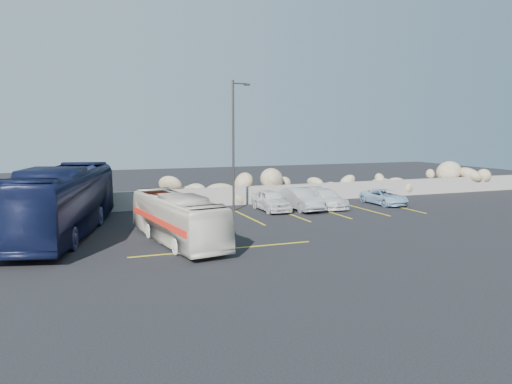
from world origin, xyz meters
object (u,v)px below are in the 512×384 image
object	(u,v)px
lamppost	(234,142)
car_d	(384,197)
vintage_bus	(177,219)
car_a	(271,200)
tour_coach	(61,201)
car_b	(301,199)
car_c	(326,198)

from	to	relation	value
lamppost	car_d	distance (m)	11.03
lamppost	vintage_bus	xyz separation A→B (m)	(-5.14, -7.38, -3.20)
vintage_bus	car_d	size ratio (longest dim) A/B	2.13
car_a	car_d	size ratio (longest dim) A/B	1.03
tour_coach	car_a	bearing A→B (deg)	29.64
car_b	car_c	xyz separation A→B (m)	(1.95, 0.32, -0.08)
tour_coach	car_c	world-z (taller)	tour_coach
car_a	car_d	world-z (taller)	car_a
car_c	car_a	bearing A→B (deg)	-179.28
lamppost	car_c	xyz separation A→B (m)	(5.99, -0.73, -3.70)
lamppost	car_b	size ratio (longest dim) A/B	1.96
car_c	car_d	world-z (taller)	car_c
car_b	car_c	bearing A→B (deg)	7.13
car_b	car_a	bearing A→B (deg)	167.32
tour_coach	car_c	xyz separation A→B (m)	(15.95, 3.24, -1.06)
tour_coach	car_b	bearing A→B (deg)	26.36
tour_coach	car_b	xyz separation A→B (m)	(14.00, 2.92, -0.98)
lamppost	car_a	world-z (taller)	lamppost
lamppost	tour_coach	bearing A→B (deg)	-158.26
car_b	car_c	size ratio (longest dim) A/B	0.99
tour_coach	car_c	distance (m)	16.31
car_a	car_c	bearing A→B (deg)	0.17
vintage_bus	car_b	bearing A→B (deg)	26.21
vintage_bus	car_d	world-z (taller)	vintage_bus
tour_coach	car_d	world-z (taller)	tour_coach
tour_coach	car_c	bearing A→B (deg)	26.08
car_d	car_b	bearing A→B (deg)	177.86
vintage_bus	tour_coach	distance (m)	5.93
car_d	car_a	bearing A→B (deg)	175.34
vintage_bus	car_d	bearing A→B (deg)	14.08
lamppost	tour_coach	distance (m)	11.04
car_c	car_d	size ratio (longest dim) A/B	1.11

